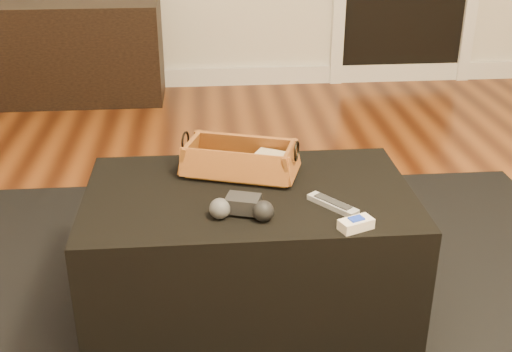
{
  "coord_description": "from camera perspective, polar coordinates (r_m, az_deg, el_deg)",
  "views": [
    {
      "loc": [
        -0.07,
        -1.52,
        1.31
      ],
      "look_at": [
        0.08,
        0.21,
        0.49
      ],
      "focal_mm": 45.0,
      "sensor_mm": 36.0,
      "label": 1
    }
  ],
  "objects": [
    {
      "name": "tv_remote",
      "position": [
        2.06,
        -2.01,
        0.71
      ],
      "size": [
        0.2,
        0.08,
        0.02
      ],
      "primitive_type": "cube",
      "rotation": [
        0.0,
        0.0,
        -0.21
      ],
      "color": "black",
      "rests_on": "wicker_basket"
    },
    {
      "name": "baseboard",
      "position": [
        4.43,
        -3.92,
        8.78
      ],
      "size": [
        5.0,
        0.04,
        0.12
      ],
      "primitive_type": "cube",
      "color": "white",
      "rests_on": "floor"
    },
    {
      "name": "cream_gadget",
      "position": [
        1.77,
        8.88,
        -4.23
      ],
      "size": [
        0.1,
        0.08,
        0.03
      ],
      "color": "silver",
      "rests_on": "ottoman"
    },
    {
      "name": "game_controller",
      "position": [
        1.8,
        -1.25,
        -2.81
      ],
      "size": [
        0.19,
        0.13,
        0.06
      ],
      "color": "black",
      "rests_on": "ottoman"
    },
    {
      "name": "ottoman",
      "position": [
        2.06,
        -0.61,
        -6.59
      ],
      "size": [
        1.0,
        0.6,
        0.42
      ],
      "primitive_type": "cube",
      "color": "black",
      "rests_on": "area_rug"
    },
    {
      "name": "wicker_basket",
      "position": [
        2.06,
        -1.42,
        1.33
      ],
      "size": [
        0.4,
        0.29,
        0.13
      ],
      "color": "#9E6D23",
      "rests_on": "ottoman"
    },
    {
      "name": "cloth_bundle",
      "position": [
        2.06,
        1.37,
        1.32
      ],
      "size": [
        0.12,
        0.11,
        0.06
      ],
      "primitive_type": "cube",
      "rotation": [
        0.0,
        0.0,
        -0.49
      ],
      "color": "tan",
      "rests_on": "wicker_basket"
    },
    {
      "name": "media_cabinet",
      "position": [
        4.28,
        -19.07,
        10.3
      ],
      "size": [
        1.56,
        0.45,
        0.61
      ],
      "primitive_type": "cube",
      "color": "black",
      "rests_on": "floor"
    },
    {
      "name": "silver_remote",
      "position": [
        1.88,
        6.84,
        -2.51
      ],
      "size": [
        0.13,
        0.16,
        0.02
      ],
      "color": "#B5B6BD",
      "rests_on": "ottoman"
    },
    {
      "name": "area_rug",
      "position": [
        2.14,
        -0.47,
        -12.21
      ],
      "size": [
        2.6,
        2.0,
        0.01
      ],
      "primitive_type": "cube",
      "color": "black",
      "rests_on": "floor"
    }
  ]
}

